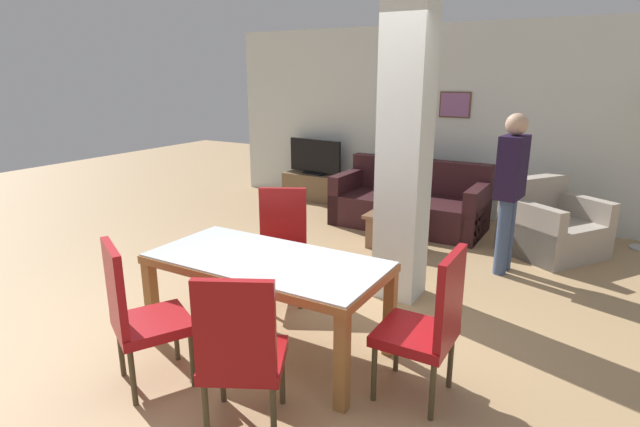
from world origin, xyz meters
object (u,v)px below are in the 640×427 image
(tv_screen, at_px, (315,157))
(dining_chair_head_right, at_px, (429,322))
(dining_table, at_px, (267,276))
(tv_stand, at_px, (315,187))
(dining_chair_near_left, at_px, (138,312))
(standing_person, at_px, (511,183))
(sofa, at_px, (410,205))
(coffee_table, at_px, (391,230))
(dining_chair_near_right, at_px, (241,350))
(bottle, at_px, (389,206))
(armchair, at_px, (551,229))
(dining_chair_far_left, at_px, (282,241))

(tv_screen, bearing_deg, dining_chair_head_right, 134.99)
(dining_table, relative_size, tv_stand, 1.66)
(dining_chair_near_left, bearing_deg, standing_person, 91.23)
(sofa, distance_m, coffee_table, 0.94)
(dining_chair_near_left, xyz_separation_m, tv_stand, (-1.63, 4.97, -0.32))
(dining_chair_head_right, xyz_separation_m, dining_chair_near_left, (-1.67, -0.82, 0.00))
(tv_stand, xyz_separation_m, standing_person, (3.30, -1.66, 0.73))
(dining_chair_head_right, bearing_deg, dining_chair_near_right, 136.42)
(bottle, xyz_separation_m, standing_person, (1.36, -0.13, 0.45))
(dining_chair_near_left, distance_m, coffee_table, 3.46)
(sofa, bearing_deg, dining_chair_head_right, 112.06)
(dining_chair_near_right, bearing_deg, bottle, 71.85)
(sofa, xyz_separation_m, tv_stand, (-1.87, 0.61, -0.08))
(bottle, bearing_deg, standing_person, -5.44)
(dining_chair_near_left, distance_m, bottle, 3.45)
(armchair, distance_m, tv_screen, 3.77)
(dining_chair_head_right, xyz_separation_m, bottle, (-1.36, 2.62, -0.04))
(sofa, xyz_separation_m, bottle, (0.08, -0.92, 0.21))
(standing_person, bearing_deg, armchair, -16.96)
(coffee_table, xyz_separation_m, bottle, (-0.04, 0.00, 0.29))
(dining_chair_near_right, xyz_separation_m, sofa, (-0.63, 4.38, -0.24))
(dining_chair_far_left, height_order, tv_screen, dining_chair_far_left)
(dining_table, height_order, tv_screen, tv_screen)
(armchair, xyz_separation_m, coffee_table, (-1.67, -0.73, -0.08))
(dining_table, bearing_deg, tv_screen, 116.47)
(bottle, height_order, tv_stand, bottle)
(coffee_table, xyz_separation_m, tv_screen, (-1.99, 1.54, 0.50))
(dining_chair_far_left, distance_m, bottle, 1.82)
(dining_chair_head_right, distance_m, dining_chair_near_left, 1.86)
(coffee_table, bearing_deg, tv_screen, 142.32)
(standing_person, bearing_deg, dining_chair_far_left, 140.36)
(dining_chair_far_left, bearing_deg, coffee_table, -129.09)
(sofa, distance_m, tv_stand, 1.97)
(armchair, height_order, standing_person, standing_person)
(dining_chair_near_right, distance_m, sofa, 4.43)
(coffee_table, relative_size, standing_person, 0.35)
(standing_person, bearing_deg, coffee_table, 90.00)
(coffee_table, distance_m, standing_person, 1.52)
(dining_table, height_order, dining_chair_near_left, dining_chair_near_left)
(dining_chair_near_left, height_order, standing_person, standing_person)
(sofa, bearing_deg, dining_chair_near_left, 86.86)
(sofa, relative_size, tv_screen, 2.03)
(dining_table, xyz_separation_m, standing_person, (1.24, 2.49, 0.37))
(dining_table, distance_m, tv_stand, 4.65)
(sofa, height_order, tv_screen, tv_screen)
(dining_chair_near_right, bearing_deg, sofa, 70.94)
(tv_screen, bearing_deg, dining_chair_near_left, 114.64)
(dining_chair_near_right, distance_m, armchair, 4.35)
(sofa, bearing_deg, tv_screen, -18.09)
(coffee_table, bearing_deg, dining_chair_near_right, -81.55)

